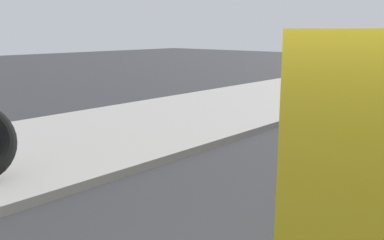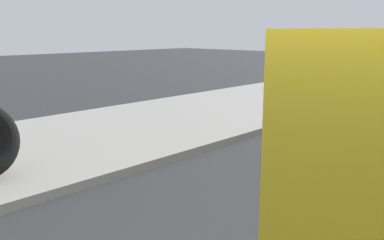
# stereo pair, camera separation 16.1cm
# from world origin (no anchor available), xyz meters

# --- Properties ---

